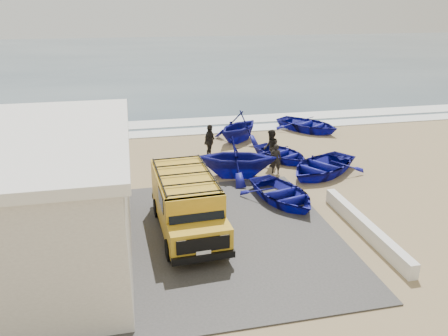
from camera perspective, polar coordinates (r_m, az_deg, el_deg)
ground at (r=18.10m, az=-0.91°, el=-5.71°), size 160.00×160.00×0.00m
slab at (r=16.10m, az=-6.56°, el=-9.38°), size 12.00×10.00×0.05m
ocean at (r=72.41m, az=-10.01°, el=14.06°), size 180.00×88.00×0.01m
surf_line at (r=29.20m, az=-5.61°, el=4.68°), size 180.00×1.60×0.06m
surf_wash at (r=31.60m, az=-6.16°, el=5.88°), size 180.00×2.20×0.04m
parapet at (r=17.14m, az=17.95°, el=-7.40°), size 0.35×6.00×0.55m
van at (r=16.19m, az=-4.89°, el=-4.39°), size 2.34×5.34×2.25m
boat_near_left at (r=18.94m, az=7.63°, el=-3.32°), size 3.69×4.48×0.81m
boat_near_right at (r=22.30m, az=12.60°, el=0.28°), size 5.44×5.08×0.92m
boat_mid_left at (r=21.31m, az=1.64°, el=1.43°), size 4.59×4.20×2.04m
boat_mid_right at (r=24.01m, az=7.50°, el=1.87°), size 3.84×4.31×0.74m
boat_far_left at (r=27.04m, az=1.92°, el=5.47°), size 4.73×4.71×1.89m
boat_far_right at (r=29.90m, az=10.88°, el=5.62°), size 5.08×5.37×0.91m
fisherman_front at (r=21.98m, az=6.78°, el=1.21°), size 0.66×0.56×1.54m
fisherman_middle at (r=22.98m, az=6.13°, el=2.62°), size 0.95×1.10×1.93m
fisherman_back at (r=24.01m, az=-1.89°, el=3.49°), size 1.03×1.17×1.90m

